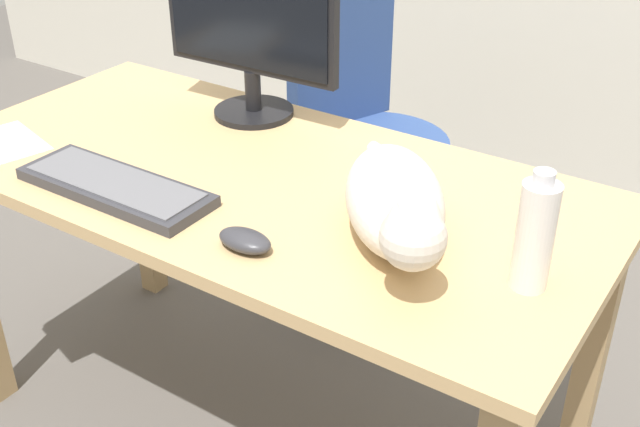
# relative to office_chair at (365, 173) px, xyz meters

# --- Properties ---
(ground_plane) EXTENTS (8.00, 8.00, 0.00)m
(ground_plane) POSITION_rel_office_chair_xyz_m (0.14, -0.71, -0.41)
(ground_plane) COLOR #59544F
(desk) EXTENTS (1.52, 0.73, 0.75)m
(desk) POSITION_rel_office_chair_xyz_m (0.14, -0.71, 0.24)
(desk) COLOR tan
(desk) RESTS_ON ground_plane
(office_chair) EXTENTS (0.51, 0.49, 0.94)m
(office_chair) POSITION_rel_office_chair_xyz_m (0.00, 0.00, 0.00)
(office_chair) COLOR black
(office_chair) RESTS_ON ground_plane
(monitor) EXTENTS (0.48, 0.20, 0.41)m
(monitor) POSITION_rel_office_chair_xyz_m (-0.07, -0.46, 0.57)
(monitor) COLOR black
(monitor) RESTS_ON desk
(keyboard) EXTENTS (0.44, 0.15, 0.03)m
(keyboard) POSITION_rel_office_chair_xyz_m (-0.05, -0.94, 0.36)
(keyboard) COLOR #333338
(keyboard) RESTS_ON desk
(cat) EXTENTS (0.39, 0.51, 0.20)m
(cat) POSITION_rel_office_chair_xyz_m (0.52, -0.78, 0.42)
(cat) COLOR silver
(cat) RESTS_ON desk
(computer_mouse) EXTENTS (0.11, 0.06, 0.04)m
(computer_mouse) POSITION_rel_office_chair_xyz_m (0.30, -0.96, 0.36)
(computer_mouse) COLOR #333338
(computer_mouse) RESTS_ON desk
(water_bottle) EXTENTS (0.07, 0.07, 0.22)m
(water_bottle) POSITION_rel_office_chair_xyz_m (0.78, -0.78, 0.44)
(water_bottle) COLOR silver
(water_bottle) RESTS_ON desk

